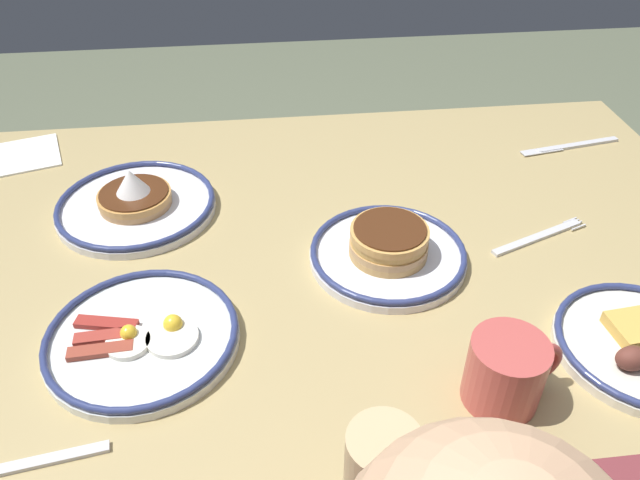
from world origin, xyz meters
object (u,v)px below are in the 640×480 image
at_px(plate_center_pancakes, 388,250).
at_px(paper_napkin, 20,156).
at_px(coffee_mug, 507,371).
at_px(fork_near, 539,237).
at_px(fork_far, 28,464).
at_px(plate_far_side, 142,337).
at_px(butter_knife, 570,146).
at_px(plate_near_main, 136,203).

height_order(plate_center_pancakes, paper_napkin, plate_center_pancakes).
distance_m(plate_center_pancakes, coffee_mug, 0.30).
relative_size(fork_near, fork_far, 1.04).
xyz_separation_m(plate_far_side, coffee_mug, (-0.46, 0.14, 0.04)).
distance_m(coffee_mug, paper_napkin, 1.03).
bearing_deg(butter_knife, paper_napkin, -4.58).
xyz_separation_m(paper_napkin, butter_knife, (-1.13, 0.09, 0.00)).
height_order(plate_center_pancakes, fork_far, plate_center_pancakes).
bearing_deg(plate_near_main, plate_far_side, 98.02).
bearing_deg(butter_knife, fork_near, 57.36).
xyz_separation_m(fork_near, fork_far, (0.75, 0.34, 0.00)).
height_order(fork_near, fork_far, same).
height_order(plate_far_side, fork_far, plate_far_side).
height_order(plate_center_pancakes, coffee_mug, coffee_mug).
xyz_separation_m(plate_far_side, fork_near, (-0.64, -0.17, -0.01)).
xyz_separation_m(coffee_mug, paper_napkin, (0.77, -0.69, -0.05)).
bearing_deg(plate_center_pancakes, fork_far, 33.22).
relative_size(plate_far_side, fork_far, 1.49).
bearing_deg(fork_near, coffee_mug, 60.06).
bearing_deg(coffee_mug, paper_napkin, -42.06).
bearing_deg(plate_center_pancakes, coffee_mug, 107.29).
distance_m(plate_center_pancakes, plate_far_side, 0.40).
height_order(paper_napkin, butter_knife, butter_knife).
relative_size(plate_center_pancakes, butter_knife, 1.12).
bearing_deg(plate_far_side, coffee_mug, 162.69).
bearing_deg(paper_napkin, fork_near, 158.05).
height_order(plate_near_main, fork_near, plate_near_main).
height_order(plate_near_main, coffee_mug, coffee_mug).
xyz_separation_m(plate_near_main, fork_near, (-0.68, 0.16, -0.01)).
bearing_deg(fork_near, butter_knife, -122.64).
height_order(plate_far_side, butter_knife, plate_far_side).
distance_m(plate_near_main, fork_near, 0.70).
distance_m(plate_far_side, fork_far, 0.21).
distance_m(paper_napkin, butter_knife, 1.13).
bearing_deg(plate_near_main, plate_center_pancakes, 155.92).
distance_m(fork_far, butter_knife, 1.13).
bearing_deg(fork_far, plate_near_main, -97.25).
bearing_deg(coffee_mug, plate_near_main, -42.85).
relative_size(coffee_mug, paper_napkin, 0.85).
distance_m(paper_napkin, fork_far, 0.75).
relative_size(coffee_mug, fork_near, 0.69).
height_order(plate_far_side, paper_napkin, plate_far_side).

